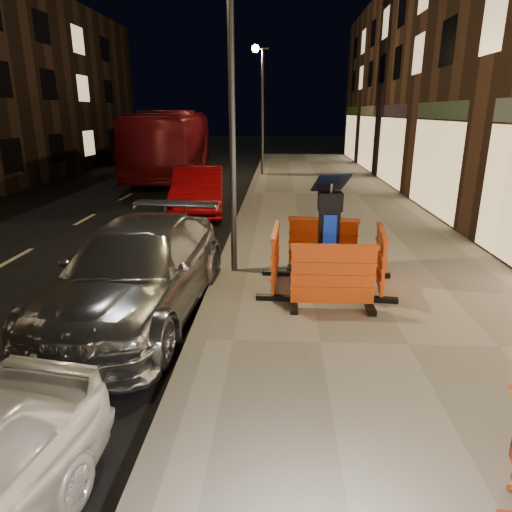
# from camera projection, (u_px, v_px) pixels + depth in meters

# --- Properties ---
(ground_plane) EXTENTS (120.00, 120.00, 0.00)m
(ground_plane) POSITION_uv_depth(u_px,v_px,m) (197.00, 348.00, 6.59)
(ground_plane) COLOR black
(ground_plane) RESTS_ON ground
(sidewalk) EXTENTS (6.00, 60.00, 0.15)m
(sidewalk) POSITION_uv_depth(u_px,v_px,m) (408.00, 349.00, 6.42)
(sidewalk) COLOR gray
(sidewalk) RESTS_ON ground
(kerb) EXTENTS (0.30, 60.00, 0.15)m
(kerb) POSITION_uv_depth(u_px,v_px,m) (197.00, 344.00, 6.57)
(kerb) COLOR slate
(kerb) RESTS_ON ground
(parking_kiosk) EXTENTS (0.68, 0.68, 1.99)m
(parking_kiosk) POSITION_uv_depth(u_px,v_px,m) (328.00, 236.00, 8.17)
(parking_kiosk) COLOR black
(parking_kiosk) RESTS_ON sidewalk
(barrier_front) EXTENTS (1.42, 0.59, 1.11)m
(barrier_front) POSITION_uv_depth(u_px,v_px,m) (333.00, 277.00, 7.40)
(barrier_front) COLOR #FF5516
(barrier_front) RESTS_ON sidewalk
(barrier_back) EXTENTS (1.49, 0.77, 1.11)m
(barrier_back) POSITION_uv_depth(u_px,v_px,m) (323.00, 245.00, 9.21)
(barrier_back) COLOR #FF5516
(barrier_back) RESTS_ON sidewalk
(barrier_kerbside) EXTENTS (0.66, 1.45, 1.11)m
(barrier_kerbside) POSITION_uv_depth(u_px,v_px,m) (275.00, 258.00, 8.35)
(barrier_kerbside) COLOR #FF5516
(barrier_kerbside) RESTS_ON sidewalk
(barrier_bldgside) EXTENTS (0.75, 1.48, 1.11)m
(barrier_bldgside) POSITION_uv_depth(u_px,v_px,m) (380.00, 260.00, 8.26)
(barrier_bldgside) COLOR #FF5516
(barrier_bldgside) RESTS_ON sidewalk
(car_silver) EXTENTS (2.43, 5.33, 1.51)m
(car_silver) POSITION_uv_depth(u_px,v_px,m) (141.00, 312.00, 7.78)
(car_silver) COLOR #A3A3A8
(car_silver) RESTS_ON ground
(car_red) EXTENTS (2.11, 4.72, 1.50)m
(car_red) POSITION_uv_depth(u_px,v_px,m) (200.00, 212.00, 15.51)
(car_red) COLOR #A70810
(car_red) RESTS_ON ground
(bus_doubledecker) EXTENTS (3.59, 12.10, 3.33)m
(bus_doubledecker) POSITION_uv_depth(u_px,v_px,m) (174.00, 175.00, 24.43)
(bus_doubledecker) COLOR maroon
(bus_doubledecker) RESTS_ON ground
(street_lamp_mid) EXTENTS (0.12, 0.12, 6.00)m
(street_lamp_mid) POSITION_uv_depth(u_px,v_px,m) (232.00, 118.00, 8.48)
(street_lamp_mid) COLOR #3F3F44
(street_lamp_mid) RESTS_ON sidewalk
(street_lamp_far) EXTENTS (0.12, 0.12, 6.00)m
(street_lamp_far) POSITION_uv_depth(u_px,v_px,m) (262.00, 114.00, 22.76)
(street_lamp_far) COLOR #3F3F44
(street_lamp_far) RESTS_ON sidewalk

